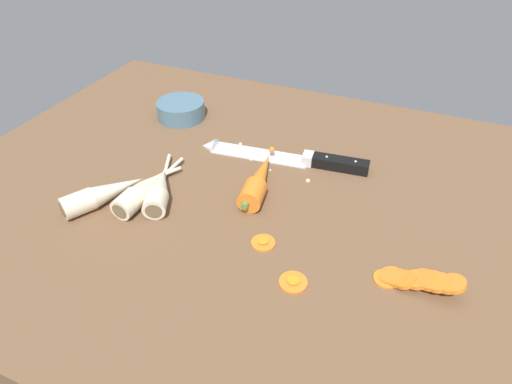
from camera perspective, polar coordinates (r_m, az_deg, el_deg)
ground_plane at (r=82.07cm, az=0.55°, el=-1.15°), size 120.00×90.00×4.00cm
chefs_knife at (r=89.78cm, az=3.06°, el=4.70°), size 34.86×6.96×4.18cm
whole_carrot at (r=80.29cm, az=0.34°, el=1.54°), size 6.32×19.39×4.20cm
parsnip_front at (r=80.46cm, az=-14.53°, el=0.12°), size 4.33×19.22×4.00cm
parsnip_mid_left at (r=80.12cm, az=-12.41°, el=0.32°), size 9.68×17.82×4.00cm
parsnip_mid_right at (r=81.77cm, az=-19.01°, el=-0.20°), size 13.06×20.70×4.00cm
carrot_slice_stack at (r=67.66cm, az=20.22°, el=-10.63°), size 12.23×4.27×3.74cm
carrot_slice_stray_near at (r=65.14cm, az=4.83°, el=-11.44°), size 4.17×4.17×0.70cm
carrot_slice_stray_mid at (r=70.49cm, az=0.94°, el=-6.48°), size 3.89×3.89×0.70cm
prep_bowl at (r=105.57cm, az=-9.68°, el=10.52°), size 11.00×11.00×4.00cm
mince_crumbs at (r=88.30cm, az=1.28°, el=3.89°), size 18.13×10.67×0.85cm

